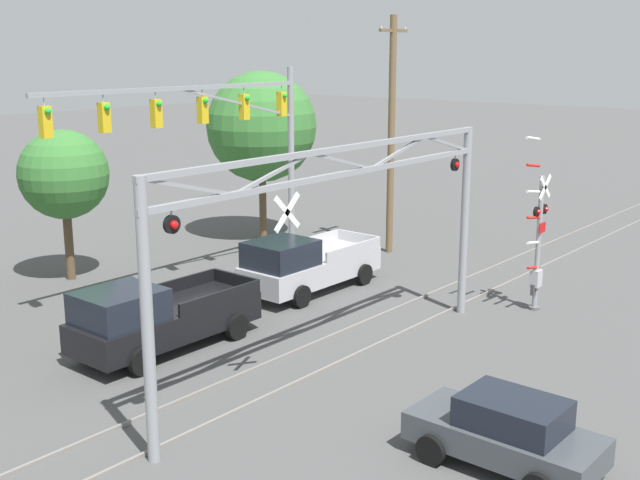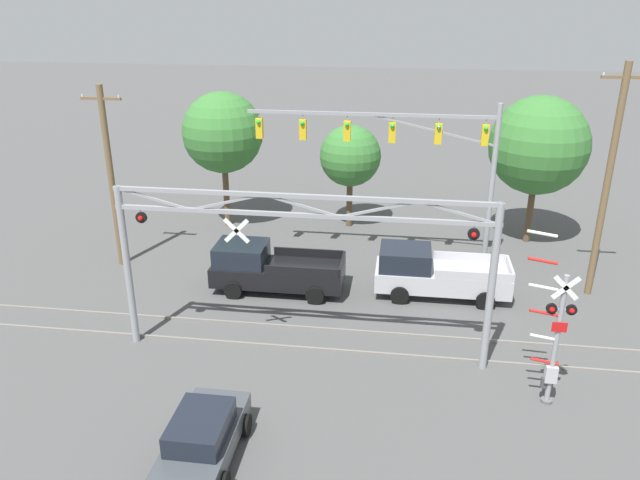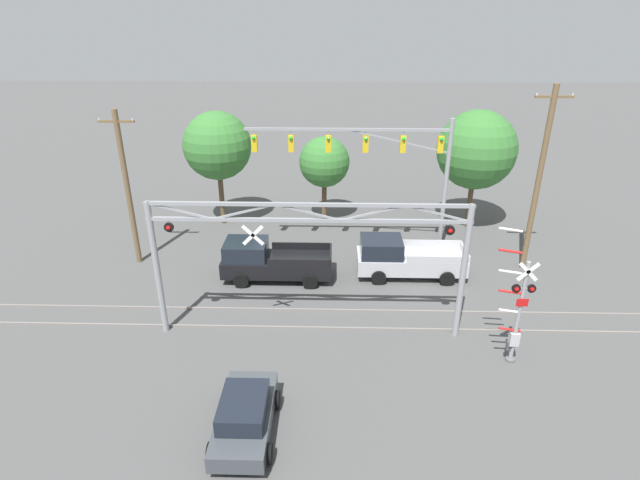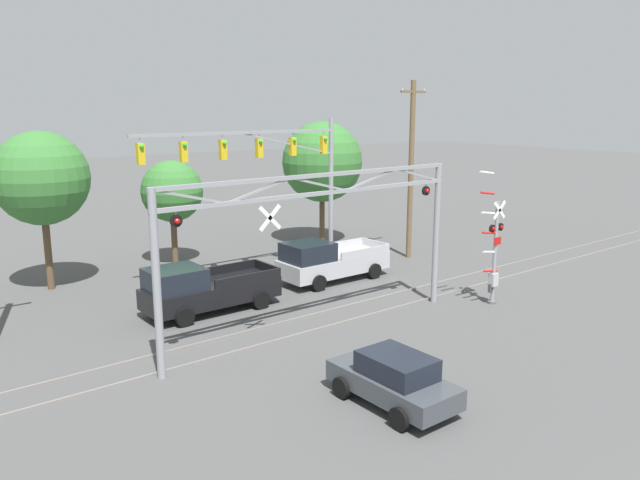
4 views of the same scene
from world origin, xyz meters
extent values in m
cube|color=gray|center=(0.00, 15.47, 0.05)|extent=(80.00, 0.08, 0.10)
cube|color=gray|center=(0.00, 16.90, 0.05)|extent=(80.00, 0.08, 0.10)
cylinder|color=gray|center=(-6.21, 15.18, 2.97)|extent=(0.26, 0.26, 5.94)
cylinder|color=gray|center=(6.21, 15.18, 2.97)|extent=(0.26, 0.26, 5.94)
cube|color=gray|center=(0.00, 15.18, 5.23)|extent=(12.68, 0.14, 0.14)
cube|color=gray|center=(0.00, 15.18, 5.87)|extent=(12.68, 0.14, 0.14)
cube|color=gray|center=(-4.97, 15.18, 5.55)|extent=(2.51, 0.08, 0.72)
cube|color=gray|center=(-2.49, 15.18, 5.55)|extent=(2.51, 0.08, 0.72)
cube|color=gray|center=(0.00, 15.18, 5.55)|extent=(2.51, 0.08, 0.72)
cube|color=gray|center=(2.49, 15.18, 5.55)|extent=(2.51, 0.08, 0.72)
cube|color=gray|center=(4.97, 15.18, 5.55)|extent=(2.51, 0.08, 0.72)
cylinder|color=black|center=(-5.49, 15.18, 4.87)|extent=(0.38, 0.10, 0.38)
sphere|color=red|center=(-5.49, 15.11, 4.87)|extent=(0.18, 0.18, 0.18)
cylinder|color=gray|center=(-5.49, 15.18, 5.11)|extent=(0.04, 0.04, 0.10)
cylinder|color=black|center=(5.49, 15.18, 4.87)|extent=(0.38, 0.10, 0.38)
sphere|color=red|center=(5.49, 15.11, 4.87)|extent=(0.18, 0.18, 0.18)
cylinder|color=gray|center=(5.49, 15.18, 5.11)|extent=(0.04, 0.04, 0.10)
cube|color=white|center=(-2.17, 15.08, 4.61)|extent=(0.88, 0.03, 0.88)
cube|color=white|center=(-2.17, 15.08, 4.61)|extent=(0.88, 0.03, 0.88)
cylinder|color=black|center=(-2.17, 15.06, 4.61)|extent=(0.04, 0.04, 0.02)
cylinder|color=gray|center=(8.01, 13.50, 2.19)|extent=(0.16, 0.16, 4.39)
cylinder|color=#59595B|center=(8.01, 13.50, 0.05)|extent=(0.35, 0.35, 0.10)
cube|color=white|center=(8.01, 13.39, 4.04)|extent=(0.78, 0.03, 0.78)
cube|color=white|center=(8.01, 13.39, 4.04)|extent=(0.78, 0.03, 0.78)
cylinder|color=black|center=(8.01, 13.37, 4.04)|extent=(0.04, 0.04, 0.02)
cylinder|color=black|center=(7.73, 13.50, 3.29)|extent=(0.32, 0.09, 0.32)
sphere|color=red|center=(7.73, 13.44, 3.29)|extent=(0.16, 0.16, 0.16)
cylinder|color=black|center=(8.29, 13.50, 3.29)|extent=(0.32, 0.09, 0.32)
sphere|color=red|center=(8.29, 13.44, 3.29)|extent=(0.16, 0.16, 0.16)
cube|color=gray|center=(8.01, 13.50, 3.29)|extent=(0.64, 0.06, 0.06)
cube|color=red|center=(8.01, 13.40, 2.74)|extent=(0.44, 0.02, 0.32)
cube|color=#B2B2B7|center=(8.01, 13.50, 1.05)|extent=(0.36, 0.28, 0.56)
cylinder|color=red|center=(7.77, 13.50, 1.47)|extent=(0.85, 0.09, 0.21)
cylinder|color=white|center=(7.65, 13.50, 2.30)|extent=(0.85, 0.09, 0.21)
cylinder|color=red|center=(7.53, 13.50, 3.13)|extent=(0.85, 0.09, 0.21)
cylinder|color=white|center=(7.41, 13.50, 3.97)|extent=(0.85, 0.09, 0.21)
cylinder|color=red|center=(7.28, 13.50, 4.80)|extent=(0.85, 0.09, 0.21)
cylinder|color=white|center=(7.16, 13.50, 5.63)|extent=(0.85, 0.09, 0.21)
cube|color=#3F3F42|center=(7.88, 13.50, 0.70)|extent=(0.24, 0.12, 0.36)
cylinder|color=gray|center=(7.01, 23.19, 3.81)|extent=(0.24, 0.24, 7.62)
cube|color=gray|center=(1.65, 23.19, 7.02)|extent=(10.73, 0.14, 0.14)
cube|color=gray|center=(4.33, 23.19, 6.42)|extent=(5.38, 0.08, 1.28)
cylinder|color=gray|center=(-3.22, 23.19, 6.87)|extent=(0.04, 0.04, 0.30)
cube|color=gold|center=(-3.22, 23.19, 6.28)|extent=(0.30, 0.26, 0.89)
sphere|color=green|center=(-3.22, 23.03, 6.59)|extent=(0.18, 0.18, 0.18)
cylinder|color=gray|center=(-1.27, 23.19, 6.87)|extent=(0.04, 0.04, 0.30)
cube|color=gold|center=(-1.27, 23.19, 6.28)|extent=(0.30, 0.26, 0.89)
sphere|color=green|center=(-1.27, 23.03, 6.59)|extent=(0.18, 0.18, 0.18)
cylinder|color=gray|center=(0.67, 23.19, 6.87)|extent=(0.04, 0.04, 0.30)
cube|color=gold|center=(0.67, 23.19, 6.28)|extent=(0.30, 0.26, 0.89)
sphere|color=green|center=(0.67, 23.03, 6.59)|extent=(0.18, 0.18, 0.18)
cylinder|color=gray|center=(2.62, 23.19, 6.87)|extent=(0.04, 0.04, 0.30)
cube|color=gold|center=(2.62, 23.19, 6.28)|extent=(0.30, 0.26, 0.89)
sphere|color=green|center=(2.62, 23.03, 6.59)|extent=(0.18, 0.18, 0.18)
cylinder|color=gray|center=(4.57, 23.19, 6.87)|extent=(0.04, 0.04, 0.30)
cube|color=gold|center=(4.57, 23.19, 6.28)|extent=(0.30, 0.26, 0.89)
sphere|color=green|center=(4.57, 23.03, 6.59)|extent=(0.18, 0.18, 0.18)
cylinder|color=gray|center=(6.51, 23.19, 6.87)|extent=(0.04, 0.04, 0.30)
cube|color=gold|center=(6.51, 23.19, 6.28)|extent=(0.30, 0.26, 0.89)
sphere|color=green|center=(6.51, 23.03, 6.59)|extent=(0.18, 0.18, 0.18)
cube|color=black|center=(-1.86, 19.98, 0.78)|extent=(5.55, 2.02, 0.82)
cube|color=black|center=(-3.43, 19.98, 1.62)|extent=(2.11, 1.86, 0.86)
cube|color=black|center=(-0.71, 19.01, 1.39)|extent=(3.04, 0.08, 0.39)
cube|color=black|center=(-0.71, 20.95, 1.39)|extent=(3.04, 0.08, 0.39)
cube|color=black|center=(0.86, 19.98, 1.39)|extent=(0.10, 1.94, 0.39)
cylinder|color=black|center=(-3.58, 18.96, 0.38)|extent=(0.75, 0.24, 0.75)
cylinder|color=black|center=(-3.58, 21.00, 0.38)|extent=(0.75, 0.24, 0.75)
cylinder|color=black|center=(-0.14, 18.96, 0.38)|extent=(0.75, 0.24, 0.75)
cylinder|color=black|center=(-0.14, 21.00, 0.38)|extent=(0.75, 0.24, 0.75)
cube|color=#B7B7BC|center=(5.01, 20.49, 0.78)|extent=(5.53, 2.02, 0.82)
cube|color=black|center=(3.45, 20.49, 1.62)|extent=(2.10, 1.86, 0.86)
cube|color=#B7B7BC|center=(6.16, 19.52, 1.39)|extent=(3.02, 0.08, 0.39)
cube|color=#B7B7BC|center=(6.16, 21.46, 1.39)|extent=(3.02, 0.08, 0.39)
cube|color=#B7B7BC|center=(7.72, 20.49, 1.39)|extent=(0.10, 1.94, 0.39)
cylinder|color=black|center=(3.30, 19.46, 0.38)|extent=(0.75, 0.24, 0.75)
cylinder|color=black|center=(3.30, 21.51, 0.38)|extent=(0.75, 0.24, 0.75)
cylinder|color=black|center=(6.72, 19.46, 0.38)|extent=(0.75, 0.24, 0.75)
cylinder|color=black|center=(6.72, 21.51, 0.38)|extent=(0.75, 0.24, 0.75)
cube|color=#3D4247|center=(-1.82, 9.55, 0.61)|extent=(1.70, 3.87, 0.59)
cube|color=black|center=(-1.82, 9.40, 1.21)|extent=(1.45, 2.01, 0.61)
cylinder|color=black|center=(-2.68, 10.71, 0.32)|extent=(0.24, 0.64, 0.64)
cylinder|color=black|center=(-0.95, 10.71, 0.32)|extent=(0.24, 0.64, 0.64)
cylinder|color=black|center=(-2.68, 8.39, 0.32)|extent=(0.24, 0.64, 0.64)
cylinder|color=brown|center=(-9.70, 21.66, 4.14)|extent=(0.28, 0.28, 8.28)
cube|color=brown|center=(-9.70, 21.66, 7.68)|extent=(1.80, 0.12, 0.12)
cylinder|color=silver|center=(-10.52, 21.66, 7.78)|extent=(0.08, 0.08, 0.12)
cylinder|color=silver|center=(-8.88, 21.66, 7.78)|extent=(0.08, 0.08, 0.12)
cylinder|color=brown|center=(11.20, 21.50, 4.78)|extent=(0.28, 0.28, 9.56)
cube|color=brown|center=(11.20, 21.50, 8.96)|extent=(1.80, 0.12, 0.12)
cylinder|color=silver|center=(10.38, 21.50, 9.06)|extent=(0.08, 0.08, 0.12)
cylinder|color=brown|center=(-6.18, 27.36, 1.82)|extent=(0.32, 0.32, 3.63)
sphere|color=#387533|center=(-6.18, 27.36, 5.10)|extent=(4.19, 4.19, 4.19)
cylinder|color=brown|center=(9.59, 27.20, 1.66)|extent=(0.32, 0.32, 3.31)
sphere|color=#387533|center=(9.59, 27.20, 4.98)|extent=(4.77, 4.77, 4.77)
cylinder|color=brown|center=(0.38, 28.18, 1.38)|extent=(0.32, 0.32, 2.77)
sphere|color=#387533|center=(0.38, 28.18, 3.89)|extent=(3.21, 3.21, 3.21)
camera|label=1|loc=(-15.56, 2.94, 8.27)|focal=45.00mm
camera|label=2|loc=(3.21, -3.52, 12.08)|focal=35.00mm
camera|label=3|loc=(0.92, -2.63, 12.55)|focal=28.00mm
camera|label=4|loc=(-13.43, -1.98, 8.26)|focal=35.00mm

